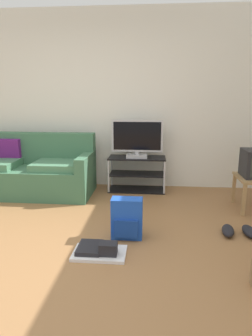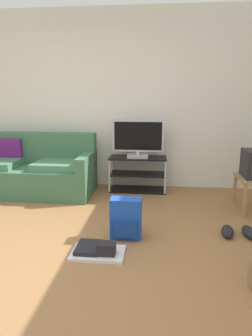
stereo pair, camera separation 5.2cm
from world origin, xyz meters
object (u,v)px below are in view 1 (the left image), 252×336
tv_stand (137,174)px  floor_tray (99,251)px  couch (29,171)px  flat_tv (137,139)px  backpack (127,219)px  sneakers_pair (238,231)px

tv_stand → floor_tray: (-0.24, -2.01, -0.22)m
tv_stand → floor_tray: 2.04m
couch → flat_tv: flat_tv is taller
backpack → sneakers_pair: backpack is taller
tv_stand → floor_tray: bearing=-96.7°
flat_tv → backpack: (-0.01, -1.61, -0.59)m
tv_stand → backpack: (-0.01, -1.63, -0.06)m
couch → floor_tray: couch is taller
sneakers_pair → couch: bearing=156.3°
flat_tv → floor_tray: size_ratio=1.56×
sneakers_pair → floor_tray: (-1.39, -0.54, -0.00)m
flat_tv → floor_tray: (-0.24, -1.99, -0.76)m
tv_stand → flat_tv: size_ratio=1.13×
couch → flat_tv: 1.68m
couch → backpack: size_ratio=4.49×
tv_stand → backpack: tv_stand is taller
sneakers_pair → backpack: bearing=-172.3°
tv_stand → sneakers_pair: (1.15, -1.47, -0.22)m
couch → flat_tv: bearing=8.8°
couch → sneakers_pair: (2.74, -1.20, -0.28)m
flat_tv → backpack: 1.71m
tv_stand → sneakers_pair: bearing=-52.0°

